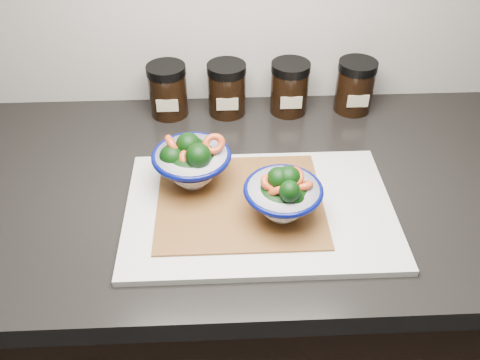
{
  "coord_description": "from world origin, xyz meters",
  "views": [
    {
      "loc": [
        -0.17,
        0.74,
        1.49
      ],
      "look_at": [
        -0.14,
        1.38,
        0.96
      ],
      "focal_mm": 38.0,
      "sensor_mm": 36.0,
      "label": 1
    }
  ],
  "objects_px": {
    "spice_jar_c": "(289,88)",
    "spice_jar_d": "(355,86)",
    "bowl_left": "(191,162)",
    "spice_jar_a": "(168,90)",
    "bowl_right": "(283,196)",
    "cutting_board": "(259,210)",
    "spice_jar_b": "(227,89)"
  },
  "relations": [
    {
      "from": "spice_jar_c",
      "to": "spice_jar_b",
      "type": "bearing_deg",
      "value": 180.0
    },
    {
      "from": "cutting_board",
      "to": "spice_jar_a",
      "type": "bearing_deg",
      "value": 117.9
    },
    {
      "from": "spice_jar_d",
      "to": "spice_jar_b",
      "type": "bearing_deg",
      "value": 180.0
    },
    {
      "from": "bowl_right",
      "to": "cutting_board",
      "type": "bearing_deg",
      "value": 145.16
    },
    {
      "from": "spice_jar_a",
      "to": "spice_jar_d",
      "type": "xyz_separation_m",
      "value": [
        0.4,
        0.0,
        0.0
      ]
    },
    {
      "from": "bowl_left",
      "to": "spice_jar_c",
      "type": "xyz_separation_m",
      "value": [
        0.2,
        0.25,
        -0.0
      ]
    },
    {
      "from": "cutting_board",
      "to": "bowl_left",
      "type": "xyz_separation_m",
      "value": [
        -0.11,
        0.07,
        0.05
      ]
    },
    {
      "from": "spice_jar_b",
      "to": "bowl_right",
      "type": "bearing_deg",
      "value": -76.74
    },
    {
      "from": "cutting_board",
      "to": "spice_jar_c",
      "type": "xyz_separation_m",
      "value": [
        0.09,
        0.32,
        0.05
      ]
    },
    {
      "from": "cutting_board",
      "to": "spice_jar_d",
      "type": "relative_size",
      "value": 3.98
    },
    {
      "from": "bowl_left",
      "to": "spice_jar_d",
      "type": "distance_m",
      "value": 0.43
    },
    {
      "from": "spice_jar_d",
      "to": "bowl_right",
      "type": "bearing_deg",
      "value": -118.97
    },
    {
      "from": "spice_jar_b",
      "to": "spice_jar_d",
      "type": "xyz_separation_m",
      "value": [
        0.27,
        0.0,
        0.0
      ]
    },
    {
      "from": "bowl_left",
      "to": "spice_jar_d",
      "type": "bearing_deg",
      "value": 36.76
    },
    {
      "from": "cutting_board",
      "to": "spice_jar_b",
      "type": "relative_size",
      "value": 3.98
    },
    {
      "from": "bowl_right",
      "to": "spice_jar_c",
      "type": "height_order",
      "value": "spice_jar_c"
    },
    {
      "from": "spice_jar_c",
      "to": "spice_jar_d",
      "type": "xyz_separation_m",
      "value": [
        0.14,
        0.0,
        0.0
      ]
    },
    {
      "from": "bowl_left",
      "to": "spice_jar_a",
      "type": "height_order",
      "value": "bowl_left"
    },
    {
      "from": "spice_jar_c",
      "to": "spice_jar_d",
      "type": "height_order",
      "value": "same"
    },
    {
      "from": "bowl_right",
      "to": "spice_jar_b",
      "type": "bearing_deg",
      "value": 103.26
    },
    {
      "from": "bowl_left",
      "to": "spice_jar_d",
      "type": "xyz_separation_m",
      "value": [
        0.34,
        0.25,
        -0.0
      ]
    },
    {
      "from": "spice_jar_b",
      "to": "spice_jar_d",
      "type": "relative_size",
      "value": 1.0
    },
    {
      "from": "bowl_left",
      "to": "cutting_board",
      "type": "bearing_deg",
      "value": -30.69
    },
    {
      "from": "spice_jar_d",
      "to": "spice_jar_c",
      "type": "bearing_deg",
      "value": 180.0
    },
    {
      "from": "spice_jar_a",
      "to": "spice_jar_b",
      "type": "xyz_separation_m",
      "value": [
        0.12,
        0.0,
        0.0
      ]
    },
    {
      "from": "cutting_board",
      "to": "spice_jar_a",
      "type": "distance_m",
      "value": 0.37
    },
    {
      "from": "spice_jar_a",
      "to": "spice_jar_b",
      "type": "distance_m",
      "value": 0.12
    },
    {
      "from": "bowl_right",
      "to": "spice_jar_a",
      "type": "bearing_deg",
      "value": 120.7
    },
    {
      "from": "spice_jar_c",
      "to": "spice_jar_d",
      "type": "relative_size",
      "value": 1.0
    },
    {
      "from": "spice_jar_b",
      "to": "spice_jar_c",
      "type": "xyz_separation_m",
      "value": [
        0.13,
        0.0,
        0.0
      ]
    },
    {
      "from": "cutting_board",
      "to": "spice_jar_c",
      "type": "relative_size",
      "value": 3.98
    },
    {
      "from": "bowl_left",
      "to": "spice_jar_c",
      "type": "relative_size",
      "value": 1.22
    }
  ]
}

